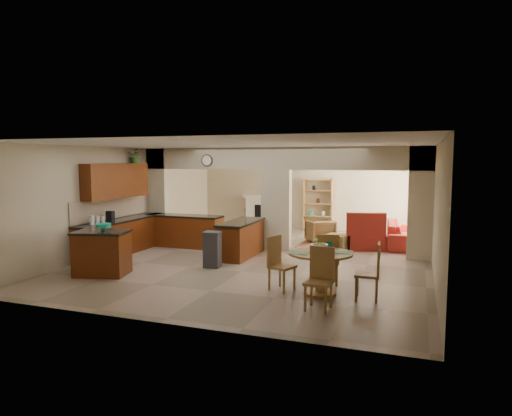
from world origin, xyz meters
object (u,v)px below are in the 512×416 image
(sofa, at_px, (404,234))
(armchair, at_px, (320,231))
(kitchen_island, at_px, (102,253))
(dining_table, at_px, (320,267))

(sofa, xyz_separation_m, armchair, (-2.38, -0.28, 0.00))
(kitchen_island, bearing_deg, sofa, 28.88)
(sofa, distance_m, armchair, 2.40)
(dining_table, xyz_separation_m, armchair, (-1.08, 5.25, -0.18))
(dining_table, height_order, sofa, dining_table)
(dining_table, relative_size, armchair, 1.54)
(armchair, bearing_deg, dining_table, 67.57)
(dining_table, distance_m, armchair, 5.36)
(kitchen_island, height_order, armchair, kitchen_island)
(dining_table, height_order, armchair, dining_table)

